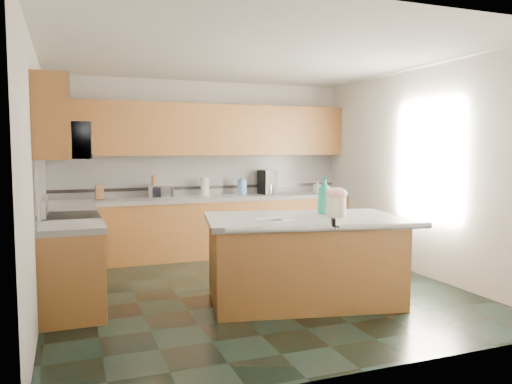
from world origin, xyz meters
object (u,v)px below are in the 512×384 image
island_base (303,262)px  toaster_oven (161,191)px  treat_jar (336,207)px  soap_bottle_island (325,195)px  island_top (303,220)px  coffee_maker (267,182)px  knife_block (99,193)px

island_base → toaster_oven: toaster_oven is taller
treat_jar → soap_bottle_island: (-0.00, 0.26, 0.10)m
island_top → coffee_maker: coffee_maker is taller
island_base → soap_bottle_island: bearing=35.6°
soap_bottle_island → coffee_maker: (0.32, 2.50, -0.01)m
island_base → treat_jar: bearing=-6.6°
island_top → treat_jar: bearing=-6.6°
treat_jar → coffee_maker: size_ratio=0.56×
island_top → coffee_maker: bearing=87.6°
treat_jar → soap_bottle_island: 0.28m
toaster_oven → coffee_maker: coffee_maker is taller
island_top → coffee_maker: 2.74m
knife_block → coffee_maker: size_ratio=0.53×
island_base → treat_jar: treat_jar is taller
soap_bottle_island → coffee_maker: soap_bottle_island is taller
treat_jar → toaster_oven: bearing=138.2°
soap_bottle_island → treat_jar: bearing=-111.3°
treat_jar → toaster_oven: treat_jar is taller
knife_block → toaster_oven: 0.88m
island_top → treat_jar: size_ratio=9.49×
island_top → treat_jar: (0.34, -0.11, 0.14)m
island_top → soap_bottle_island: bearing=35.6°
treat_jar → knife_block: (-2.28, 2.73, -0.01)m
soap_bottle_island → knife_block: (-2.27, 2.47, -0.10)m
toaster_oven → knife_block: bearing=-157.0°
island_top → toaster_oven: (-1.05, 2.62, 0.13)m
treat_jar → knife_block: size_ratio=1.06×
island_base → island_top: 0.46m
island_top → knife_block: size_ratio=10.02×
island_top → island_base: bearing=0.0°
coffee_maker → soap_bottle_island: bearing=-109.1°
treat_jar → toaster_oven: (-1.39, 2.73, -0.01)m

